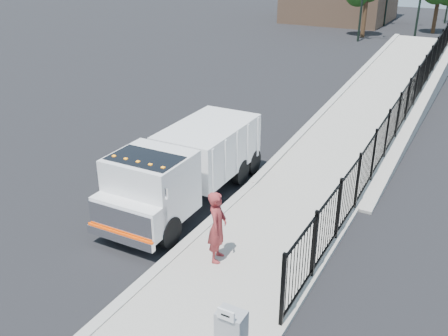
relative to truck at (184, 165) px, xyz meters
The scene contains 8 objects.
ground 2.72m from the truck, 53.48° to the right, with size 120.00×120.00×0.00m, color black.
sidewalk 5.29m from the truck, 49.50° to the right, with size 3.55×12.00×0.12m, color #9E998E.
curb 4.33m from the truck, 70.14° to the right, with size 0.30×12.00×0.16m, color #ADAAA3.
ramp 14.59m from the truck, 75.92° to the left, with size 3.95×24.00×1.70m, color #9E998E.
iron_fence 11.26m from the truck, 63.83° to the left, with size 0.10×28.00×1.80m, color black.
truck is the anchor object (origin of this frame).
worker 3.51m from the truck, 43.45° to the right, with size 0.71×0.47×1.96m, color maroon.
arrow_sign 7.19m from the truck, 51.13° to the right, with size 0.35×0.04×0.22m, color white.
Camera 1 is at (6.52, -10.04, 7.75)m, focal length 40.00 mm.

